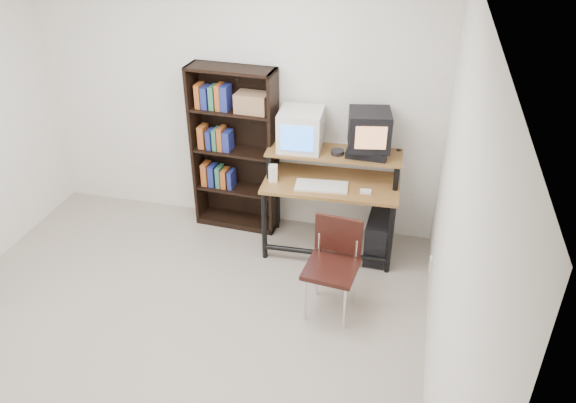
% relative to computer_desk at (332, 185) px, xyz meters
% --- Properties ---
extents(floor, '(4.00, 4.00, 0.01)m').
position_rel_computer_desk_xyz_m(floor, '(-1.04, -1.62, -0.70)').
color(floor, '#AEA190').
rests_on(floor, ground).
extents(back_wall, '(4.00, 0.01, 2.60)m').
position_rel_computer_desk_xyz_m(back_wall, '(-1.04, 0.38, 0.61)').
color(back_wall, white).
rests_on(back_wall, floor).
extents(right_wall, '(0.01, 4.00, 2.60)m').
position_rel_computer_desk_xyz_m(right_wall, '(0.96, -1.62, 0.61)').
color(right_wall, white).
rests_on(right_wall, floor).
extents(computer_desk, '(1.25, 0.66, 0.98)m').
position_rel_computer_desk_xyz_m(computer_desk, '(0.00, 0.00, 0.00)').
color(computer_desk, olive).
rests_on(computer_desk, floor).
extents(crt_monitor, '(0.41, 0.42, 0.37)m').
position_rel_computer_desk_xyz_m(crt_monitor, '(-0.32, 0.13, 0.46)').
color(crt_monitor, white).
rests_on(crt_monitor, computer_desk).
extents(vcr, '(0.37, 0.27, 0.08)m').
position_rel_computer_desk_xyz_m(vcr, '(0.30, 0.10, 0.32)').
color(vcr, black).
rests_on(vcr, computer_desk).
extents(crt_tv, '(0.42, 0.41, 0.34)m').
position_rel_computer_desk_xyz_m(crt_tv, '(0.30, 0.12, 0.53)').
color(crt_tv, black).
rests_on(crt_tv, vcr).
extents(cd_spindle, '(0.14, 0.14, 0.05)m').
position_rel_computer_desk_xyz_m(cd_spindle, '(0.03, 0.06, 0.30)').
color(cd_spindle, '#26262B').
rests_on(cd_spindle, computer_desk).
extents(keyboard, '(0.49, 0.26, 0.03)m').
position_rel_computer_desk_xyz_m(keyboard, '(-0.07, -0.14, 0.05)').
color(keyboard, white).
rests_on(keyboard, computer_desk).
extents(mousepad, '(0.23, 0.19, 0.01)m').
position_rel_computer_desk_xyz_m(mousepad, '(0.33, -0.13, 0.03)').
color(mousepad, black).
rests_on(mousepad, computer_desk).
extents(mouse, '(0.11, 0.07, 0.03)m').
position_rel_computer_desk_xyz_m(mouse, '(0.33, -0.14, 0.05)').
color(mouse, white).
rests_on(mouse, mousepad).
extents(desk_speaker, '(0.09, 0.09, 0.17)m').
position_rel_computer_desk_xyz_m(desk_speaker, '(-0.52, -0.12, 0.11)').
color(desk_speaker, white).
rests_on(desk_speaker, computer_desk).
extents(pc_tower, '(0.22, 0.46, 0.42)m').
position_rel_computer_desk_xyz_m(pc_tower, '(0.47, -0.03, -0.48)').
color(pc_tower, black).
rests_on(pc_tower, floor).
extents(school_chair, '(0.45, 0.45, 0.82)m').
position_rel_computer_desk_xyz_m(school_chair, '(0.17, -0.85, -0.19)').
color(school_chair, black).
rests_on(school_chair, floor).
extents(bookshelf, '(0.84, 0.32, 1.66)m').
position_rel_computer_desk_xyz_m(bookshelf, '(-1.00, 0.23, 0.17)').
color(bookshelf, black).
rests_on(bookshelf, floor).
extents(wall_outlet, '(0.02, 0.08, 0.12)m').
position_rel_computer_desk_xyz_m(wall_outlet, '(0.95, -0.47, -0.39)').
color(wall_outlet, beige).
rests_on(wall_outlet, right_wall).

